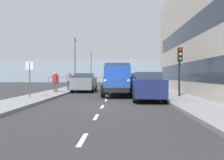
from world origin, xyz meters
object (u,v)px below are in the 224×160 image
object	(u,v)px
pedestrian_with_bag	(69,79)
pedestrian_by_lamp	(71,80)
lamp_post_promenade	(75,57)
street_sign	(30,73)
car_maroon_kerbside_1	(139,83)
truck_vintage_blue	(117,80)
car_grey_oppositeside_0	(85,82)
lamp_post_far	(91,64)
car_white_kerbside_2	(135,81)
traffic_light_near	(180,61)
car_navy_kerbside_near	(147,86)
pedestrian_in_dark_coat	(55,80)
pedestrian_near_railing	(75,79)
pedestrian_strolling	(71,79)

from	to	relation	value
pedestrian_with_bag	pedestrian_by_lamp	bearing A→B (deg)	-81.49
pedestrian_with_bag	lamp_post_promenade	size ratio (longest dim) A/B	0.29
street_sign	car_maroon_kerbside_1	bearing A→B (deg)	-144.89
truck_vintage_blue	car_grey_oppositeside_0	bearing A→B (deg)	-52.35
lamp_post_far	truck_vintage_blue	bearing A→B (deg)	102.34
street_sign	car_grey_oppositeside_0	bearing A→B (deg)	-109.57
car_white_kerbside_2	pedestrian_with_bag	bearing A→B (deg)	30.09
car_grey_oppositeside_0	lamp_post_far	world-z (taller)	lamp_post_far
truck_vintage_blue	traffic_light_near	distance (m)	4.63
car_white_kerbside_2	lamp_post_far	size ratio (longest dim) A/B	0.81
car_navy_kerbside_near	pedestrian_in_dark_coat	distance (m)	8.19
pedestrian_in_dark_coat	pedestrian_by_lamp	xyz separation A→B (m)	(-0.16, -4.86, -0.05)
pedestrian_by_lamp	car_grey_oppositeside_0	bearing A→B (deg)	127.94
pedestrian_by_lamp	truck_vintage_blue	bearing A→B (deg)	127.76
lamp_post_promenade	lamp_post_far	xyz separation A→B (m)	(-0.28, -12.75, -0.27)
car_maroon_kerbside_1	pedestrian_by_lamp	size ratio (longest dim) A/B	2.71
pedestrian_by_lamp	pedestrian_near_railing	distance (m)	1.97
pedestrian_near_railing	street_sign	distance (m)	11.02
pedestrian_strolling	lamp_post_far	size ratio (longest dim) A/B	0.29
pedestrian_in_dark_coat	pedestrian_strolling	distance (m)	10.03
lamp_post_far	street_sign	size ratio (longest dim) A/B	2.46
car_maroon_kerbside_1	pedestrian_with_bag	size ratio (longest dim) A/B	2.47
car_white_kerbside_2	street_sign	size ratio (longest dim) A/B	2.01
pedestrian_by_lamp	lamp_post_far	xyz separation A→B (m)	(0.19, -17.12, 2.42)
pedestrian_near_railing	street_sign	bearing A→B (deg)	87.27
pedestrian_near_railing	street_sign	size ratio (longest dim) A/B	0.70
car_maroon_kerbside_1	lamp_post_far	bearing A→B (deg)	-71.60
pedestrian_with_bag	street_sign	world-z (taller)	street_sign
car_navy_kerbside_near	lamp_post_promenade	world-z (taller)	lamp_post_promenade
lamp_post_far	traffic_light_near	bearing A→B (deg)	110.26
pedestrian_near_railing	lamp_post_promenade	bearing A→B (deg)	-79.41
car_grey_oppositeside_0	pedestrian_in_dark_coat	xyz separation A→B (m)	(1.98, 2.51, 0.25)
pedestrian_with_bag	pedestrian_near_railing	bearing A→B (deg)	-85.09
truck_vintage_blue	traffic_light_near	bearing A→B (deg)	158.54
car_maroon_kerbside_1	car_grey_oppositeside_0	bearing A→B (deg)	-17.01
pedestrian_strolling	car_maroon_kerbside_1	bearing A→B (deg)	131.39
pedestrian_by_lamp	lamp_post_far	world-z (taller)	lamp_post_far
car_grey_oppositeside_0	pedestrian_by_lamp	size ratio (longest dim) A/B	2.52
pedestrian_near_railing	pedestrian_strolling	bearing A→B (deg)	-70.62
car_navy_kerbside_near	lamp_post_far	xyz separation A→B (m)	(6.98, -26.31, 2.62)
pedestrian_by_lamp	pedestrian_strolling	distance (m)	5.25
pedestrian_in_dark_coat	lamp_post_far	xyz separation A→B (m)	(0.03, -21.98, 2.37)
pedestrian_with_bag	pedestrian_strolling	xyz separation A→B (m)	(1.48, -7.45, -0.10)
pedestrian_near_railing	pedestrian_strolling	size ratio (longest dim) A/B	0.98
pedestrian_strolling	traffic_light_near	size ratio (longest dim) A/B	0.50
car_white_kerbside_2	lamp_post_far	distance (m)	17.38
car_white_kerbside_2	pedestrian_in_dark_coat	xyz separation A→B (m)	(6.95, 6.27, 0.25)
car_navy_kerbside_near	pedestrian_near_railing	xyz separation A→B (m)	(6.81, -11.16, 0.17)
truck_vintage_blue	pedestrian_in_dark_coat	distance (m)	5.34
car_maroon_kerbside_1	pedestrian_strolling	size ratio (longest dim) A/B	2.71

